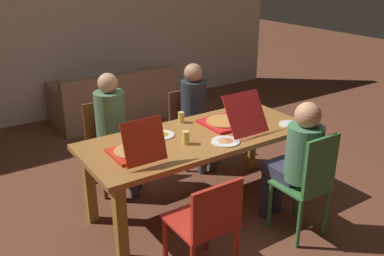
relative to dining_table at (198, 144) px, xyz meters
name	(u,v)px	position (x,y,z in m)	size (l,w,h in m)	color
ground_plane	(198,205)	(0.00, 0.00, -0.67)	(20.00, 20.00, 0.00)	brown
back_wall	(72,22)	(0.00, 3.32, 0.74)	(7.34, 0.12, 2.81)	silver
dining_table	(198,144)	(0.00, 0.00, 0.00)	(2.17, 0.91, 0.76)	#9E6530
chair_0	(109,140)	(-0.52, 0.91, -0.17)	(0.44, 0.46, 0.90)	brown
person_0	(113,125)	(-0.52, 0.76, 0.06)	(0.31, 0.52, 1.25)	#443647
chair_1	(190,121)	(0.51, 0.92, -0.17)	(0.45, 0.40, 0.86)	brown
person_1	(196,108)	(0.51, 0.77, 0.04)	(0.29, 0.49, 1.21)	#3A3F46
chair_2	(309,181)	(0.51, -0.92, -0.12)	(0.39, 0.40, 0.98)	#377238
person_2	(297,156)	(0.51, -0.76, 0.05)	(0.30, 0.53, 1.22)	#323146
chair_3	(207,223)	(-0.52, -0.88, -0.17)	(0.45, 0.44, 0.86)	red
pizza_box_0	(228,121)	(0.37, 0.02, 0.15)	(0.41, 0.62, 0.38)	red
pizza_box_1	(135,150)	(-0.69, -0.08, 0.15)	(0.35, 0.46, 0.37)	red
plate_0	(162,135)	(-0.29, 0.17, 0.11)	(0.23, 0.23, 0.03)	white
plate_1	(289,124)	(0.89, -0.29, 0.10)	(0.20, 0.20, 0.01)	white
plate_2	(226,141)	(0.11, -0.27, 0.11)	(0.25, 0.25, 0.03)	white
plate_3	(253,112)	(0.82, 0.17, 0.11)	(0.22, 0.22, 0.03)	white
drinking_glass_0	(186,138)	(-0.20, -0.11, 0.16)	(0.07, 0.07, 0.12)	#E6CC59
drinking_glass_1	(181,117)	(0.04, 0.36, 0.15)	(0.06, 0.06, 0.11)	#E1C35C
couch	(114,101)	(0.32, 2.72, -0.38)	(1.76, 0.86, 0.78)	#97745B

